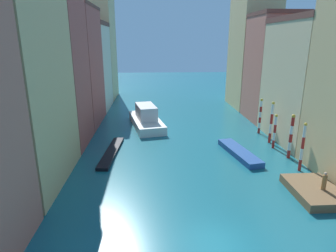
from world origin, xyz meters
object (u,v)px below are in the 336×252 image
Objects in this scene: gondola_black at (111,152)px; motorboat_0 at (239,152)px; waterfront_dock at (315,191)px; person_on_dock at (324,182)px; mooring_pole_2 at (275,131)px; vaporetto_white at (146,119)px; mooring_pole_4 at (260,116)px; mooring_pole_1 at (291,136)px; mooring_pole_3 at (271,122)px; mooring_pole_0 at (303,147)px.

gondola_black is 14.48m from motorboat_0.
waterfront_dock is 1.20m from person_on_dock.
motorboat_0 is at bearing -157.49° from mooring_pole_2.
vaporetto_white is (-14.76, 21.31, -0.25)m from person_on_dock.
mooring_pole_4 is 9.46m from motorboat_0.
mooring_pole_4 is (-0.08, 8.83, -0.03)m from mooring_pole_1.
person_on_dock is at bearing -93.09° from mooring_pole_4.
waterfront_dock is 0.57× the size of gondola_black.
person_on_dock is (0.42, -0.38, 1.07)m from waterfront_dock.
waterfront_dock is 13.08m from mooring_pole_3.
mooring_pole_1 is 19.87m from gondola_black.
person_on_dock is at bearing -55.28° from vaporetto_white.
mooring_pole_1 is (1.00, 8.18, 1.11)m from person_on_dock.
motorboat_0 is (-5.04, -3.85, -2.38)m from mooring_pole_3.
mooring_pole_1 is 20.56m from vaporetto_white.
mooring_pole_4 reaches higher than gondola_black.
mooring_pole_3 is (1.29, 12.80, 2.34)m from waterfront_dock.
person_on_dock reaches higher than waterfront_dock.
mooring_pole_1 is 3.17m from mooring_pole_2.
mooring_pole_3 is at bearing 7.76° from gondola_black.
mooring_pole_3 reaches higher than mooring_pole_4.
gondola_black is (-3.82, -10.78, -0.99)m from vaporetto_white.
motorboat_0 reaches higher than gondola_black.
mooring_pole_0 is 20.14m from gondola_black.
vaporetto_white is (-15.35, 10.01, -0.96)m from mooring_pole_2.
motorboat_0 is (-5.08, -7.68, -2.19)m from mooring_pole_4.
mooring_pole_4 reaches higher than waterfront_dock.
motorboat_0 is at bearing 114.01° from person_on_dock.
mooring_pole_2 is at bearing -33.11° from vaporetto_white.
mooring_pole_4 is (0.92, 17.01, 1.08)m from person_on_dock.
mooring_pole_2 is (-0.42, 3.12, -0.40)m from mooring_pole_1.
person_on_dock is at bearing -97.30° from mooring_pole_0.
mooring_pole_2 is 0.79× the size of mooring_pole_3.
gondola_black is (-19.23, 5.50, -2.34)m from mooring_pole_0.
mooring_pole_1 is (1.42, 7.81, 2.18)m from waterfront_dock.
person_on_dock is at bearing -42.24° from waterfront_dock.
mooring_pole_2 is at bearing 22.51° from motorboat_0.
mooring_pole_1 reaches higher than vaporetto_white.
mooring_pole_1 reaches higher than mooring_pole_2.
mooring_pole_4 reaches higher than person_on_dock.
mooring_pole_3 is at bearing -27.45° from vaporetto_white.
mooring_pole_0 reaches higher than gondola_black.
vaporetto_white is (-15.77, 13.12, -1.36)m from mooring_pole_1.
person_on_dock is 0.16× the size of gondola_black.
motorboat_0 is at bearing -123.48° from mooring_pole_4.
mooring_pole_0 reaches higher than motorboat_0.
mooring_pole_2 is at bearing 2.30° from gondola_black.
waterfront_dock reaches higher than gondola_black.
vaporetto_white is (-14.35, 20.93, 0.82)m from waterfront_dock.
mooring_pole_0 is at bearing 77.17° from waterfront_dock.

